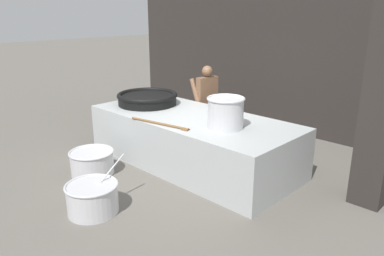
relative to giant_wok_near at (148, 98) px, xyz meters
name	(u,v)px	position (x,y,z in m)	size (l,w,h in m)	color
ground_plane	(192,163)	(1.27, 0.00, -1.05)	(60.00, 60.00, 0.00)	#666059
back_wall	(284,49)	(1.27, 3.07, 0.85)	(9.46, 0.24, 3.80)	#2D2826
hearth_platform	(192,140)	(1.27, 0.00, -0.59)	(3.98, 1.74, 0.93)	#B2B7B7
giant_wok_near	(148,98)	(0.00, 0.00, 0.00)	(1.23, 1.23, 0.24)	black
stock_pot	(226,112)	(2.15, -0.13, 0.14)	(0.62, 0.62, 0.51)	silver
stirring_paddle	(162,124)	(1.30, -0.76, -0.11)	(1.20, 0.28, 0.04)	brown
cook	(207,101)	(0.56, 1.18, -0.16)	(0.42, 0.63, 1.65)	brown
prep_bowl_vegetables	(92,197)	(1.50, -2.28, -0.81)	(0.75, 0.98, 0.73)	silver
prep_bowl_meat	(92,161)	(0.34, -1.57, -0.82)	(0.78, 0.78, 0.42)	silver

